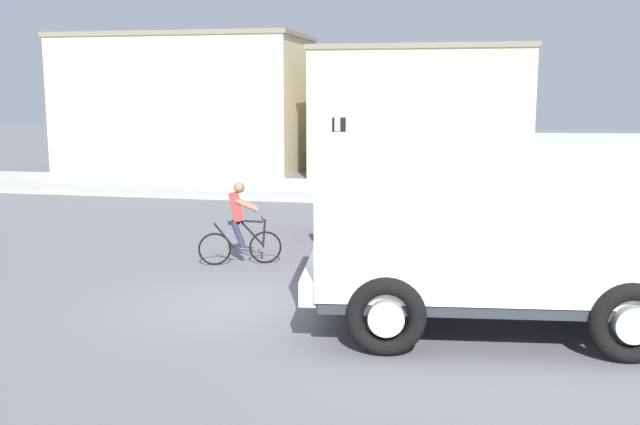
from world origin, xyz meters
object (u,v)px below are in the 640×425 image
Objects in this scene: traffic_light_pole at (338,168)px; car_red_near at (409,204)px; truck_foreground at (494,221)px; cyclist at (239,223)px.

car_red_near is at bearing 73.10° from traffic_light_pole.
truck_foreground reaches higher than cyclist.
car_red_near is (3.20, 3.56, -0.05)m from cyclist.
truck_foreground is 6.01m from cyclist.
truck_foreground reaches higher than car_red_near.
cyclist is 4.79m from car_red_near.
car_red_near is (-1.82, 6.77, -0.85)m from truck_foreground.
truck_foreground is 7.06m from car_red_near.
traffic_light_pole is (-2.93, 3.11, 0.40)m from truck_foreground.
cyclist reaches higher than car_red_near.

